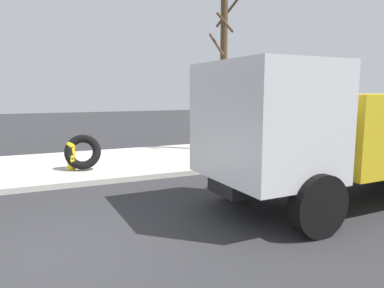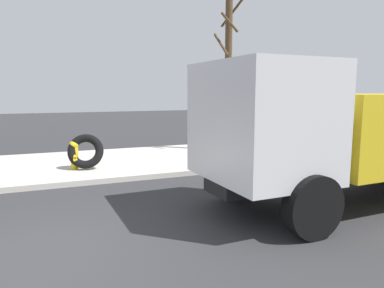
% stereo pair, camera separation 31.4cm
% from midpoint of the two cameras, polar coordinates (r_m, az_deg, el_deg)
% --- Properties ---
extents(ground_plane, '(80.00, 80.00, 0.00)m').
position_cam_midpoint_polar(ground_plane, '(6.02, -22.33, -16.37)').
color(ground_plane, '#2D2D30').
extents(sidewalk_curb, '(36.00, 5.00, 0.15)m').
position_cam_midpoint_polar(sidewalk_curb, '(12.23, -23.53, -3.61)').
color(sidewalk_curb, '#BCB7AD').
rests_on(sidewalk_curb, ground).
extents(fire_hydrant, '(0.26, 0.60, 0.86)m').
position_cam_midpoint_polar(fire_hydrant, '(11.27, -19.39, -1.59)').
color(fire_hydrant, yellow).
rests_on(fire_hydrant, sidewalk_curb).
extents(loose_tire, '(1.17, 0.84, 1.07)m').
position_cam_midpoint_polar(loose_tire, '(11.15, -17.74, -1.21)').
color(loose_tire, black).
rests_on(loose_tire, sidewalk_curb).
extents(dump_truck_yellow, '(7.07, 2.98, 3.00)m').
position_cam_midpoint_polar(dump_truck_yellow, '(8.59, 22.73, 2.05)').
color(dump_truck_yellow, gold).
rests_on(dump_truck_yellow, ground).
extents(bare_tree, '(1.22, 1.21, 5.93)m').
position_cam_midpoint_polar(bare_tree, '(14.20, 4.38, 11.10)').
color(bare_tree, '#4C3823').
rests_on(bare_tree, sidewalk_curb).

